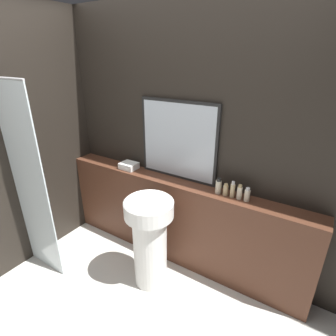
{
  "coord_description": "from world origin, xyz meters",
  "views": [
    {
      "loc": [
        1.14,
        -0.83,
        2.02
      ],
      "look_at": [
        -0.03,
        1.03,
        1.08
      ],
      "focal_mm": 28.0,
      "sensor_mm": 36.0,
      "label": 1
    }
  ],
  "objects_px": {
    "pedestal_sink": "(150,237)",
    "hand_soap_bottle": "(247,195)",
    "towel_stack": "(129,166)",
    "conditioner_bottle": "(226,190)",
    "body_wash_bottle": "(240,192)",
    "lotion_bottle": "(233,190)",
    "shampoo_bottle": "(218,186)",
    "mirror": "(178,141)"
  },
  "relations": [
    {
      "from": "shampoo_bottle",
      "to": "lotion_bottle",
      "type": "bearing_deg",
      "value": 0.0
    },
    {
      "from": "shampoo_bottle",
      "to": "pedestal_sink",
      "type": "bearing_deg",
      "value": -137.02
    },
    {
      "from": "shampoo_bottle",
      "to": "hand_soap_bottle",
      "type": "xyz_separation_m",
      "value": [
        0.26,
        -0.0,
        -0.01
      ]
    },
    {
      "from": "body_wash_bottle",
      "to": "hand_soap_bottle",
      "type": "bearing_deg",
      "value": 0.0
    },
    {
      "from": "towel_stack",
      "to": "body_wash_bottle",
      "type": "bearing_deg",
      "value": -0.0
    },
    {
      "from": "pedestal_sink",
      "to": "hand_soap_bottle",
      "type": "distance_m",
      "value": 0.94
    },
    {
      "from": "mirror",
      "to": "shampoo_bottle",
      "type": "distance_m",
      "value": 0.57
    },
    {
      "from": "shampoo_bottle",
      "to": "hand_soap_bottle",
      "type": "distance_m",
      "value": 0.26
    },
    {
      "from": "pedestal_sink",
      "to": "towel_stack",
      "type": "relative_size",
      "value": 5.04
    },
    {
      "from": "conditioner_bottle",
      "to": "body_wash_bottle",
      "type": "bearing_deg",
      "value": -0.0
    },
    {
      "from": "pedestal_sink",
      "to": "shampoo_bottle",
      "type": "relative_size",
      "value": 6.23
    },
    {
      "from": "conditioner_bottle",
      "to": "body_wash_bottle",
      "type": "distance_m",
      "value": 0.12
    },
    {
      "from": "towel_stack",
      "to": "conditioner_bottle",
      "type": "height_order",
      "value": "conditioner_bottle"
    },
    {
      "from": "mirror",
      "to": "conditioner_bottle",
      "type": "relative_size",
      "value": 7.34
    },
    {
      "from": "mirror",
      "to": "body_wash_bottle",
      "type": "distance_m",
      "value": 0.74
    },
    {
      "from": "shampoo_bottle",
      "to": "conditioner_bottle",
      "type": "xyz_separation_m",
      "value": [
        0.07,
        0.0,
        -0.02
      ]
    },
    {
      "from": "towel_stack",
      "to": "lotion_bottle",
      "type": "xyz_separation_m",
      "value": [
        1.15,
        0.0,
        0.03
      ]
    },
    {
      "from": "mirror",
      "to": "hand_soap_bottle",
      "type": "height_order",
      "value": "mirror"
    },
    {
      "from": "pedestal_sink",
      "to": "lotion_bottle",
      "type": "distance_m",
      "value": 0.85
    },
    {
      "from": "mirror",
      "to": "lotion_bottle",
      "type": "xyz_separation_m",
      "value": [
        0.6,
        -0.09,
        -0.31
      ]
    },
    {
      "from": "towel_stack",
      "to": "pedestal_sink",
      "type": "bearing_deg",
      "value": -36.53
    },
    {
      "from": "mirror",
      "to": "lotion_bottle",
      "type": "distance_m",
      "value": 0.68
    },
    {
      "from": "mirror",
      "to": "shampoo_bottle",
      "type": "relative_size",
      "value": 5.64
    },
    {
      "from": "pedestal_sink",
      "to": "body_wash_bottle",
      "type": "bearing_deg",
      "value": 33.26
    },
    {
      "from": "lotion_bottle",
      "to": "hand_soap_bottle",
      "type": "height_order",
      "value": "lotion_bottle"
    },
    {
      "from": "pedestal_sink",
      "to": "conditioner_bottle",
      "type": "height_order",
      "value": "conditioner_bottle"
    },
    {
      "from": "mirror",
      "to": "hand_soap_bottle",
      "type": "distance_m",
      "value": 0.8
    },
    {
      "from": "conditioner_bottle",
      "to": "hand_soap_bottle",
      "type": "relative_size",
      "value": 0.91
    },
    {
      "from": "hand_soap_bottle",
      "to": "conditioner_bottle",
      "type": "bearing_deg",
      "value": 180.0
    },
    {
      "from": "towel_stack",
      "to": "lotion_bottle",
      "type": "relative_size",
      "value": 1.21
    },
    {
      "from": "pedestal_sink",
      "to": "towel_stack",
      "type": "height_order",
      "value": "towel_stack"
    },
    {
      "from": "pedestal_sink",
      "to": "mirror",
      "type": "bearing_deg",
      "value": 91.91
    },
    {
      "from": "conditioner_bottle",
      "to": "towel_stack",
      "type": "bearing_deg",
      "value": 180.0
    },
    {
      "from": "shampoo_bottle",
      "to": "conditioner_bottle",
      "type": "relative_size",
      "value": 1.3
    },
    {
      "from": "shampoo_bottle",
      "to": "body_wash_bottle",
      "type": "height_order",
      "value": "shampoo_bottle"
    },
    {
      "from": "pedestal_sink",
      "to": "towel_stack",
      "type": "distance_m",
      "value": 0.83
    },
    {
      "from": "pedestal_sink",
      "to": "hand_soap_bottle",
      "type": "relative_size",
      "value": 7.36
    },
    {
      "from": "lotion_bottle",
      "to": "hand_soap_bottle",
      "type": "xyz_separation_m",
      "value": [
        0.13,
        -0.0,
        -0.01
      ]
    },
    {
      "from": "mirror",
      "to": "conditioner_bottle",
      "type": "height_order",
      "value": "mirror"
    },
    {
      "from": "towel_stack",
      "to": "shampoo_bottle",
      "type": "relative_size",
      "value": 1.24
    },
    {
      "from": "pedestal_sink",
      "to": "lotion_bottle",
      "type": "xyz_separation_m",
      "value": [
        0.58,
        0.42,
        0.46
      ]
    },
    {
      "from": "towel_stack",
      "to": "conditioner_bottle",
      "type": "bearing_deg",
      "value": 0.0
    }
  ]
}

